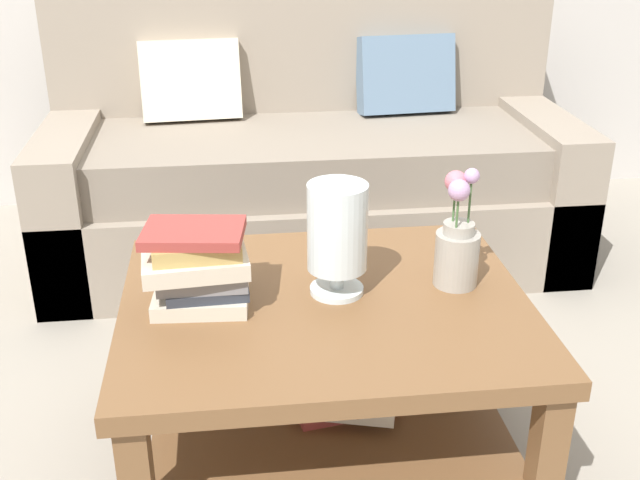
{
  "coord_description": "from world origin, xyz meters",
  "views": [
    {
      "loc": [
        -0.23,
        -2.18,
        1.45
      ],
      "look_at": [
        0.0,
        -0.28,
        0.58
      ],
      "focal_mm": 44.05,
      "sensor_mm": 36.0,
      "label": 1
    }
  ],
  "objects_px": {
    "glass_hurricane_vase": "(337,232)",
    "flower_pitcher": "(457,245)",
    "couch": "(310,169)",
    "coffee_table": "(328,346)",
    "book_stack_main": "(199,266)"
  },
  "relations": [
    {
      "from": "book_stack_main",
      "to": "flower_pitcher",
      "type": "xyz_separation_m",
      "value": [
        0.67,
        0.03,
        0.0
      ]
    },
    {
      "from": "glass_hurricane_vase",
      "to": "flower_pitcher",
      "type": "xyz_separation_m",
      "value": [
        0.32,
        0.01,
        -0.06
      ]
    },
    {
      "from": "coffee_table",
      "to": "book_stack_main",
      "type": "height_order",
      "value": "book_stack_main"
    },
    {
      "from": "couch",
      "to": "coffee_table",
      "type": "xyz_separation_m",
      "value": [
        -0.1,
        -1.34,
        -0.02
      ]
    },
    {
      "from": "book_stack_main",
      "to": "couch",
      "type": "bearing_deg",
      "value": 72.34
    },
    {
      "from": "flower_pitcher",
      "to": "couch",
      "type": "bearing_deg",
      "value": 100.79
    },
    {
      "from": "coffee_table",
      "to": "couch",
      "type": "bearing_deg",
      "value": 85.79
    },
    {
      "from": "coffee_table",
      "to": "book_stack_main",
      "type": "relative_size",
      "value": 3.85
    },
    {
      "from": "couch",
      "to": "book_stack_main",
      "type": "relative_size",
      "value": 7.81
    },
    {
      "from": "couch",
      "to": "flower_pitcher",
      "type": "relative_size",
      "value": 6.54
    },
    {
      "from": "glass_hurricane_vase",
      "to": "book_stack_main",
      "type": "bearing_deg",
      "value": -175.81
    },
    {
      "from": "couch",
      "to": "glass_hurricane_vase",
      "type": "relative_size",
      "value": 7.07
    },
    {
      "from": "coffee_table",
      "to": "glass_hurricane_vase",
      "type": "bearing_deg",
      "value": 54.49
    },
    {
      "from": "couch",
      "to": "flower_pitcher",
      "type": "bearing_deg",
      "value": -79.21
    },
    {
      "from": "couch",
      "to": "glass_hurricane_vase",
      "type": "xyz_separation_m",
      "value": [
        -0.07,
        -1.3,
        0.29
      ]
    }
  ]
}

